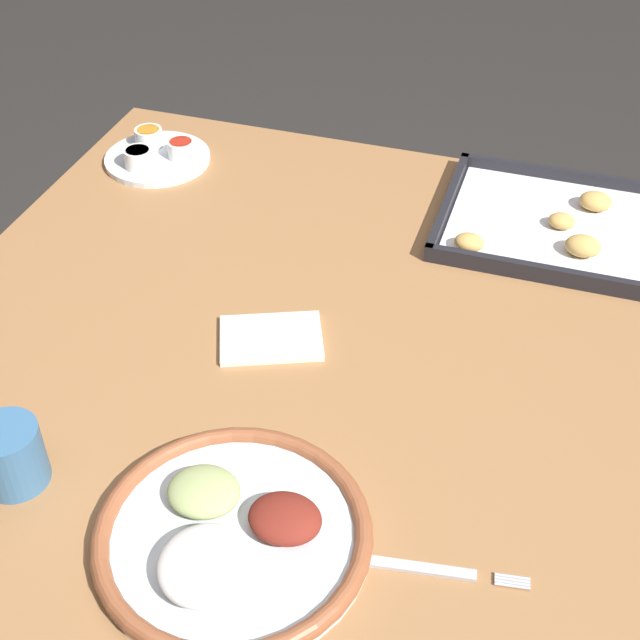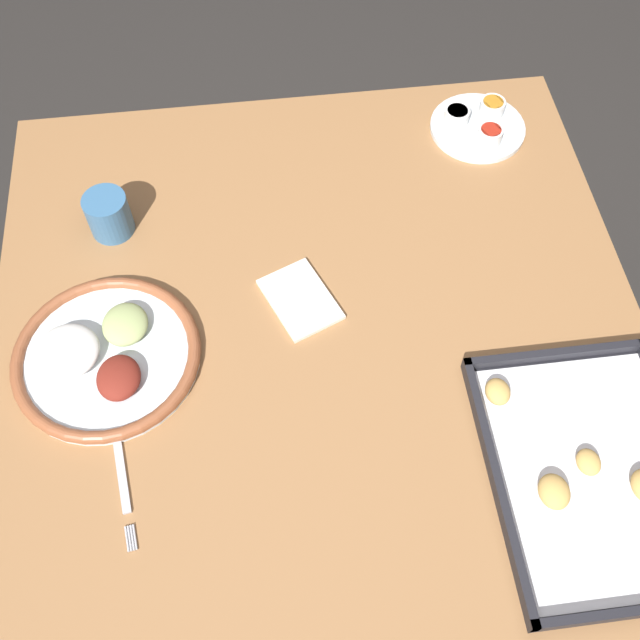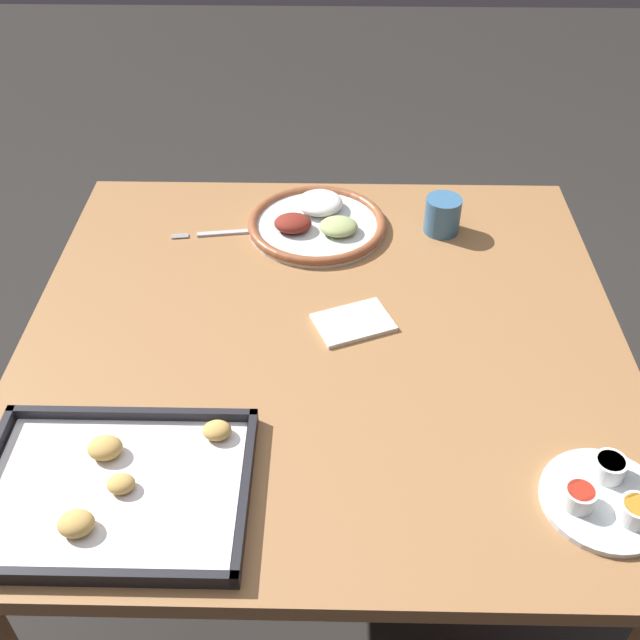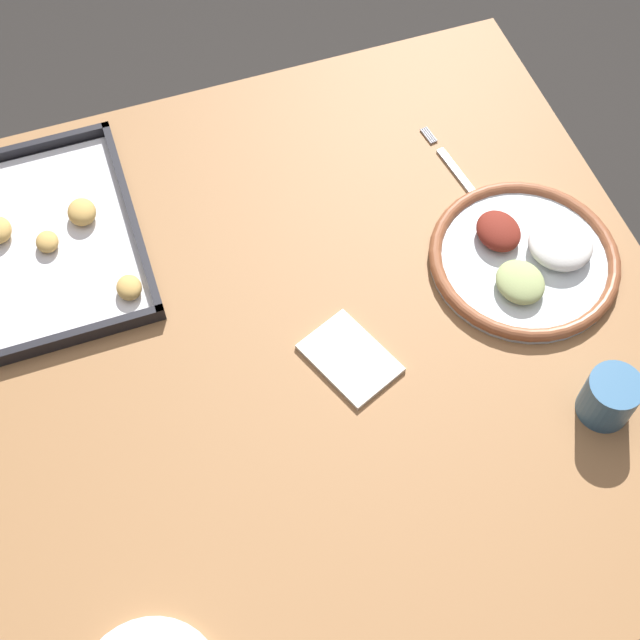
{
  "view_description": "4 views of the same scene",
  "coord_description": "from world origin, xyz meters",
  "px_view_note": "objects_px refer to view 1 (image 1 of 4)",
  "views": [
    {
      "loc": [
        0.27,
        -0.83,
        1.49
      ],
      "look_at": [
        0.01,
        0.0,
        0.75
      ],
      "focal_mm": 50.0,
      "sensor_mm": 36.0,
      "label": 1
    },
    {
      "loc": [
        0.61,
        -0.07,
        1.73
      ],
      "look_at": [
        0.01,
        0.0,
        0.75
      ],
      "focal_mm": 42.0,
      "sensor_mm": 36.0,
      "label": 2
    },
    {
      "loc": [
        -0.01,
        0.98,
        1.59
      ],
      "look_at": [
        0.01,
        0.0,
        0.75
      ],
      "focal_mm": 42.0,
      "sensor_mm": 36.0,
      "label": 3
    },
    {
      "loc": [
        -0.6,
        0.21,
        1.84
      ],
      "look_at": [
        0.01,
        0.0,
        0.75
      ],
      "focal_mm": 50.0,
      "sensor_mm": 36.0,
      "label": 4
    }
  ],
  "objects_px": {
    "fork": "(405,566)",
    "saucer_plate": "(157,154)",
    "dinner_plate": "(231,535)",
    "drinking_cup": "(10,455)",
    "napkin": "(271,338)",
    "baking_tray": "(568,228)"
  },
  "relations": [
    {
      "from": "fork",
      "to": "baking_tray",
      "type": "height_order",
      "value": "baking_tray"
    },
    {
      "from": "dinner_plate",
      "to": "saucer_plate",
      "type": "height_order",
      "value": "dinner_plate"
    },
    {
      "from": "saucer_plate",
      "to": "baking_tray",
      "type": "height_order",
      "value": "saucer_plate"
    },
    {
      "from": "fork",
      "to": "baking_tray",
      "type": "xyz_separation_m",
      "value": [
        0.09,
        0.65,
        0.01
      ]
    },
    {
      "from": "drinking_cup",
      "to": "saucer_plate",
      "type": "bearing_deg",
      "value": 103.11
    },
    {
      "from": "fork",
      "to": "napkin",
      "type": "height_order",
      "value": "napkin"
    },
    {
      "from": "dinner_plate",
      "to": "napkin",
      "type": "height_order",
      "value": "dinner_plate"
    },
    {
      "from": "drinking_cup",
      "to": "fork",
      "type": "bearing_deg",
      "value": 2.54
    },
    {
      "from": "saucer_plate",
      "to": "drinking_cup",
      "type": "height_order",
      "value": "drinking_cup"
    },
    {
      "from": "dinner_plate",
      "to": "drinking_cup",
      "type": "xyz_separation_m",
      "value": [
        -0.26,
        0.01,
        0.02
      ]
    },
    {
      "from": "fork",
      "to": "drinking_cup",
      "type": "height_order",
      "value": "drinking_cup"
    },
    {
      "from": "saucer_plate",
      "to": "drinking_cup",
      "type": "distance_m",
      "value": 0.7
    },
    {
      "from": "dinner_plate",
      "to": "napkin",
      "type": "distance_m",
      "value": 0.32
    },
    {
      "from": "saucer_plate",
      "to": "napkin",
      "type": "xyz_separation_m",
      "value": [
        0.34,
        -0.37,
        -0.01
      ]
    },
    {
      "from": "dinner_plate",
      "to": "saucer_plate",
      "type": "bearing_deg",
      "value": 121.32
    },
    {
      "from": "fork",
      "to": "saucer_plate",
      "type": "relative_size",
      "value": 1.26
    },
    {
      "from": "saucer_plate",
      "to": "baking_tray",
      "type": "bearing_deg",
      "value": -0.28
    },
    {
      "from": "saucer_plate",
      "to": "drinking_cup",
      "type": "bearing_deg",
      "value": -76.89
    },
    {
      "from": "drinking_cup",
      "to": "dinner_plate",
      "type": "bearing_deg",
      "value": -1.34
    },
    {
      "from": "fork",
      "to": "napkin",
      "type": "relative_size",
      "value": 1.42
    },
    {
      "from": "fork",
      "to": "saucer_plate",
      "type": "distance_m",
      "value": 0.89
    },
    {
      "from": "fork",
      "to": "napkin",
      "type": "bearing_deg",
      "value": 122.87
    }
  ]
}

